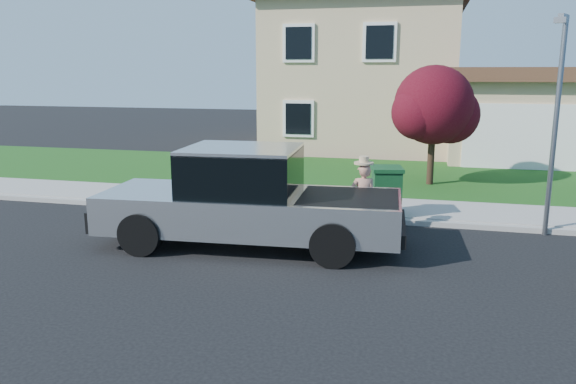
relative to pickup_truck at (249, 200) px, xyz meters
The scene contains 10 objects.
ground 1.19m from the pickup_truck, 42.44° to the right, with size 80.00×80.00×0.00m, color black.
curb 2.99m from the pickup_truck, 57.67° to the left, with size 40.00×0.20×0.12m, color gray.
sidewalk 3.93m from the pickup_truck, 66.50° to the left, with size 40.00×2.00×0.15m, color gray.
lawn 8.21m from the pickup_truck, 79.20° to the left, with size 40.00×7.00×0.10m, color #134213.
house 16.16m from the pickup_truck, 83.39° to the left, with size 14.00×11.30×6.85m.
pickup_truck is the anchor object (origin of this frame).
woman 2.56m from the pickup_truck, 32.09° to the left, with size 0.66×0.52×1.73m.
ornamental_tree 8.01m from the pickup_truck, 62.29° to the left, with size 2.63×2.37×3.61m.
trash_bin 3.69m from the pickup_truck, 45.32° to the left, with size 0.85×0.94×1.16m.
street_lamp 6.67m from the pickup_truck, 20.13° to the left, with size 0.38×0.60×4.63m.
Camera 1 is at (2.89, -10.10, 3.53)m, focal length 35.00 mm.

